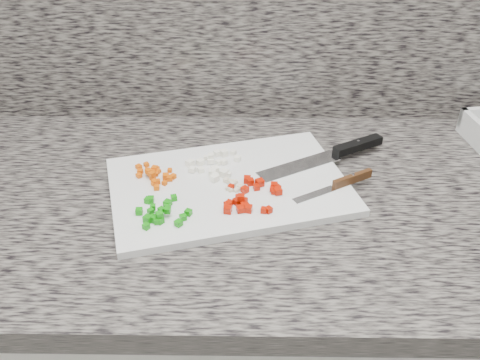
# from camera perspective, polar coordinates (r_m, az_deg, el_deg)

# --- Properties ---
(cabinet) EXTENTS (3.92, 0.62, 0.86)m
(cabinet) POSITION_cam_1_polar(r_m,az_deg,el_deg) (1.29, 4.40, -18.62)
(cabinet) COLOR white
(cabinet) RESTS_ON ground
(countertop) EXTENTS (3.96, 0.64, 0.04)m
(countertop) POSITION_cam_1_polar(r_m,az_deg,el_deg) (0.97, 5.55, -2.36)
(countertop) COLOR #635E57
(countertop) RESTS_ON cabinet
(cutting_board) EXTENTS (0.48, 0.38, 0.01)m
(cutting_board) POSITION_cam_1_polar(r_m,az_deg,el_deg) (0.96, -1.18, -0.65)
(cutting_board) COLOR silver
(cutting_board) RESTS_ON countertop
(carrot_pile) EXTENTS (0.08, 0.09, 0.02)m
(carrot_pile) POSITION_cam_1_polar(r_m,az_deg,el_deg) (0.98, -9.04, 0.55)
(carrot_pile) COLOR #D14F04
(carrot_pile) RESTS_ON cutting_board
(onion_pile) EXTENTS (0.10, 0.11, 0.02)m
(onion_pile) POSITION_cam_1_polar(r_m,az_deg,el_deg) (1.00, -2.80, 1.58)
(onion_pile) COLOR white
(onion_pile) RESTS_ON cutting_board
(green_pepper_pile) EXTENTS (0.09, 0.09, 0.02)m
(green_pepper_pile) POSITION_cam_1_polar(r_m,az_deg,el_deg) (0.89, -8.52, -3.45)
(green_pepper_pile) COLOR #10830B
(green_pepper_pile) RESTS_ON cutting_board
(red_pepper_pile) EXTENTS (0.10, 0.10, 0.02)m
(red_pepper_pile) POSITION_cam_1_polar(r_m,az_deg,el_deg) (0.92, 1.16, -1.69)
(red_pepper_pile) COLOR #AB1302
(red_pepper_pile) RESTS_ON cutting_board
(garlic_pile) EXTENTS (0.04, 0.04, 0.01)m
(garlic_pile) POSITION_cam_1_polar(r_m,az_deg,el_deg) (0.94, -0.73, -0.60)
(garlic_pile) COLOR beige
(garlic_pile) RESTS_ON cutting_board
(chef_knife) EXTENTS (0.26, 0.16, 0.02)m
(chef_knife) POSITION_cam_1_polar(r_m,az_deg,el_deg) (1.05, 10.45, 2.94)
(chef_knife) COLOR white
(chef_knife) RESTS_ON cutting_board
(paring_knife) EXTENTS (0.15, 0.09, 0.02)m
(paring_knife) POSITION_cam_1_polar(r_m,az_deg,el_deg) (0.96, 10.93, -0.29)
(paring_knife) COLOR white
(paring_knife) RESTS_ON cutting_board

